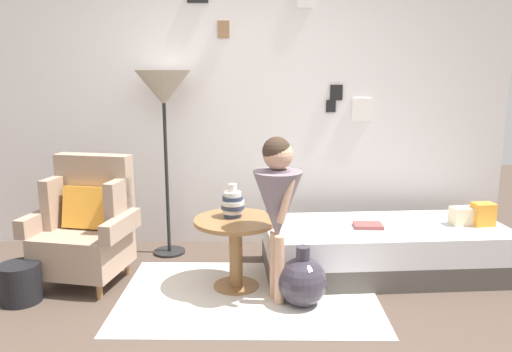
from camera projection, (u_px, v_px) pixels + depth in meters
gallery_wall at (241, 105)px, 4.49m from camera, size 4.80×0.12×2.60m
rug at (249, 295)px, 3.57m from camera, size 1.85×1.23×0.01m
armchair at (87, 226)px, 3.77m from camera, size 0.83×0.68×0.97m
daybed at (384, 249)px, 3.96m from camera, size 1.96×0.95×0.40m
pillow_head at (483, 214)px, 3.90m from camera, size 0.18×0.14×0.18m
pillow_mid at (463, 216)px, 3.93m from camera, size 0.20×0.15×0.14m
side_table at (235, 238)px, 3.64m from camera, size 0.62×0.62×0.54m
vase_striped at (233, 203)px, 3.64m from camera, size 0.17×0.17×0.25m
floor_lamp at (164, 94)px, 4.14m from camera, size 0.46×0.46×1.61m
person_child at (277, 198)px, 3.34m from camera, size 0.34×0.34×1.18m
book_on_daybed at (368, 226)px, 3.86m from camera, size 0.22×0.16×0.03m
demijohn_near at (302, 281)px, 3.41m from camera, size 0.34×0.34×0.43m
magazine_basket at (20, 283)px, 3.46m from camera, size 0.28×0.28×0.28m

